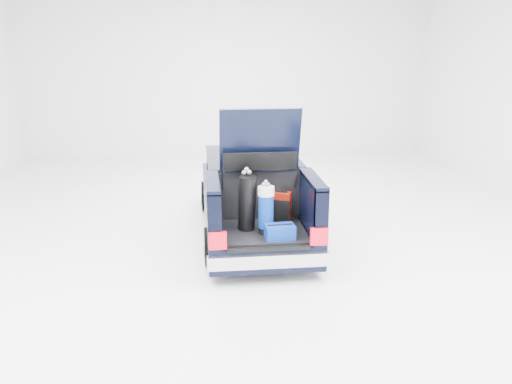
{
  "coord_description": "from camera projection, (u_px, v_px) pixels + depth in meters",
  "views": [
    {
      "loc": [
        -1.01,
        -9.39,
        3.55
      ],
      "look_at": [
        0.0,
        -0.5,
        0.94
      ],
      "focal_mm": 38.0,
      "sensor_mm": 36.0,
      "label": 1
    }
  ],
  "objects": [
    {
      "name": "red_suitcase",
      "position": [
        281.0,
        207.0,
        8.83
      ],
      "size": [
        0.36,
        0.31,
        0.52
      ],
      "rotation": [
        0.0,
        0.0,
        -0.36
      ],
      "color": "#640C03",
      "rests_on": "car"
    },
    {
      "name": "ground",
      "position": [
        253.0,
        233.0,
        10.06
      ],
      "size": [
        14.0,
        14.0,
        0.0
      ],
      "primitive_type": "plane",
      "color": "white",
      "rests_on": "ground"
    },
    {
      "name": "car",
      "position": [
        252.0,
        197.0,
        9.97
      ],
      "size": [
        1.87,
        4.65,
        2.47
      ],
      "color": "black",
      "rests_on": "ground"
    },
    {
      "name": "blue_duffel",
      "position": [
        280.0,
        232.0,
        8.12
      ],
      "size": [
        0.45,
        0.31,
        0.23
      ],
      "rotation": [
        0.0,
        0.0,
        0.07
      ],
      "color": "navy",
      "rests_on": "car"
    },
    {
      "name": "black_golf_bag",
      "position": [
        247.0,
        203.0,
        8.37
      ],
      "size": [
        0.34,
        0.42,
        0.99
      ],
      "rotation": [
        0.0,
        0.0,
        0.2
      ],
      "color": "black",
      "rests_on": "car"
    },
    {
      "name": "blue_golf_bag",
      "position": [
        266.0,
        210.0,
        8.26
      ],
      "size": [
        0.31,
        0.31,
        0.84
      ],
      "rotation": [
        0.0,
        0.0,
        -0.3
      ],
      "color": "black",
      "rests_on": "car"
    }
  ]
}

